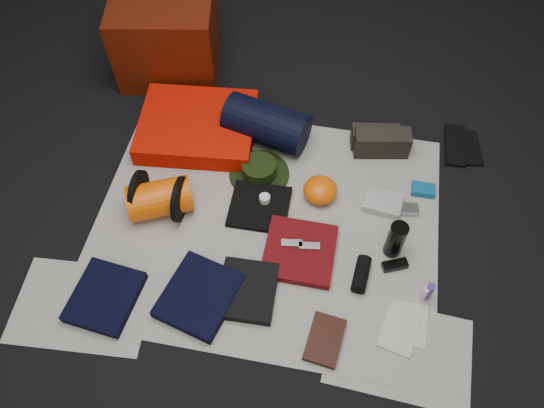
% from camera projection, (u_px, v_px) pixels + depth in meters
% --- Properties ---
extents(floor, '(4.50, 4.50, 0.02)m').
position_uv_depth(floor, '(266.00, 225.00, 2.52)').
color(floor, black).
rests_on(floor, ground).
extents(newspaper_mat, '(1.60, 1.30, 0.01)m').
position_uv_depth(newspaper_mat, '(266.00, 223.00, 2.50)').
color(newspaper_mat, beige).
rests_on(newspaper_mat, floor).
extents(newspaper_sheet_front_left, '(0.61, 0.44, 0.00)m').
position_uv_depth(newspaper_sheet_front_left, '(83.00, 305.00, 2.28)').
color(newspaper_sheet_front_left, beige).
rests_on(newspaper_sheet_front_left, floor).
extents(newspaper_sheet_front_right, '(0.60, 0.43, 0.00)m').
position_uv_depth(newspaper_sheet_front_right, '(399.00, 351.00, 2.17)').
color(newspaper_sheet_front_right, beige).
rests_on(newspaper_sheet_front_right, floor).
extents(red_cabinet, '(0.61, 0.54, 0.45)m').
position_uv_depth(red_cabinet, '(166.00, 37.00, 2.91)').
color(red_cabinet, '#4E1205').
rests_on(red_cabinet, floor).
extents(sleeping_pad, '(0.63, 0.54, 0.11)m').
position_uv_depth(sleeping_pad, '(198.00, 127.00, 2.77)').
color(sleeping_pad, red).
rests_on(sleeping_pad, newspaper_mat).
extents(stuff_sack, '(0.34, 0.28, 0.17)m').
position_uv_depth(stuff_sack, '(160.00, 199.00, 2.47)').
color(stuff_sack, '#EA5303').
rests_on(stuff_sack, newspaper_mat).
extents(sack_strap_left, '(0.02, 0.22, 0.22)m').
position_uv_depth(sack_strap_left, '(139.00, 193.00, 2.47)').
color(sack_strap_left, black).
rests_on(sack_strap_left, newspaper_mat).
extents(sack_strap_right, '(0.03, 0.22, 0.22)m').
position_uv_depth(sack_strap_right, '(180.00, 199.00, 2.45)').
color(sack_strap_right, black).
rests_on(sack_strap_right, newspaper_mat).
extents(navy_duffel, '(0.46, 0.31, 0.22)m').
position_uv_depth(navy_duffel, '(266.00, 124.00, 2.70)').
color(navy_duffel, black).
rests_on(navy_duffel, newspaper_mat).
extents(boonie_brim, '(0.33, 0.33, 0.01)m').
position_uv_depth(boonie_brim, '(259.00, 174.00, 2.66)').
color(boonie_brim, black).
rests_on(boonie_brim, newspaper_mat).
extents(boonie_crown, '(0.17, 0.17, 0.08)m').
position_uv_depth(boonie_crown, '(259.00, 169.00, 2.62)').
color(boonie_crown, black).
rests_on(boonie_crown, boonie_brim).
extents(hiking_boot_left, '(0.25, 0.13, 0.12)m').
position_uv_depth(hiking_boot_left, '(375.00, 137.00, 2.72)').
color(hiking_boot_left, black).
rests_on(hiking_boot_left, newspaper_mat).
extents(hiking_boot_right, '(0.29, 0.15, 0.14)m').
position_uv_depth(hiking_boot_right, '(382.00, 143.00, 2.69)').
color(hiking_boot_right, black).
rests_on(hiking_boot_right, newspaper_mat).
extents(flip_flop_left, '(0.11, 0.28, 0.02)m').
position_uv_depth(flip_flop_left, '(455.00, 145.00, 2.76)').
color(flip_flop_left, black).
rests_on(flip_flop_left, floor).
extents(flip_flop_right, '(0.12, 0.24, 0.01)m').
position_uv_depth(flip_flop_right, '(471.00, 148.00, 2.75)').
color(flip_flop_right, black).
rests_on(flip_flop_right, floor).
extents(trousers_navy_a, '(0.29, 0.33, 0.05)m').
position_uv_depth(trousers_navy_a, '(105.00, 297.00, 2.27)').
color(trousers_navy_a, black).
rests_on(trousers_navy_a, newspaper_mat).
extents(trousers_navy_b, '(0.36, 0.39, 0.05)m').
position_uv_depth(trousers_navy_b, '(199.00, 296.00, 2.27)').
color(trousers_navy_b, black).
rests_on(trousers_navy_b, newspaper_mat).
extents(trousers_charcoal, '(0.25, 0.29, 0.04)m').
position_uv_depth(trousers_charcoal, '(247.00, 290.00, 2.29)').
color(trousers_charcoal, black).
rests_on(trousers_charcoal, newspaper_mat).
extents(black_tshirt, '(0.28, 0.27, 0.03)m').
position_uv_depth(black_tshirt, '(260.00, 207.00, 2.54)').
color(black_tshirt, black).
rests_on(black_tshirt, newspaper_mat).
extents(red_shirt, '(0.32, 0.32, 0.04)m').
position_uv_depth(red_shirt, '(300.00, 251.00, 2.39)').
color(red_shirt, '#5A090D').
rests_on(red_shirt, newspaper_mat).
extents(orange_stuff_sack, '(0.21, 0.21, 0.11)m').
position_uv_depth(orange_stuff_sack, '(320.00, 190.00, 2.54)').
color(orange_stuff_sack, '#EA5303').
rests_on(orange_stuff_sack, newspaper_mat).
extents(first_aid_pouch, '(0.19, 0.15, 0.04)m').
position_uv_depth(first_aid_pouch, '(382.00, 203.00, 2.54)').
color(first_aid_pouch, '#99A198').
rests_on(first_aid_pouch, newspaper_mat).
extents(water_bottle, '(0.09, 0.09, 0.20)m').
position_uv_depth(water_bottle, '(396.00, 240.00, 2.34)').
color(water_bottle, black).
rests_on(water_bottle, newspaper_mat).
extents(speaker, '(0.08, 0.17, 0.06)m').
position_uv_depth(speaker, '(361.00, 274.00, 2.32)').
color(speaker, black).
rests_on(speaker, newspaper_mat).
extents(compact_camera, '(0.10, 0.07, 0.04)m').
position_uv_depth(compact_camera, '(408.00, 209.00, 2.52)').
color(compact_camera, '#AAAAAF').
rests_on(compact_camera, newspaper_mat).
extents(cyan_case, '(0.11, 0.07, 0.04)m').
position_uv_depth(cyan_case, '(423.00, 190.00, 2.59)').
color(cyan_case, '#0D5286').
rests_on(cyan_case, newspaper_mat).
extents(toiletry_purple, '(0.04, 0.04, 0.10)m').
position_uv_depth(toiletry_purple, '(429.00, 291.00, 2.25)').
color(toiletry_purple, '#502780').
rests_on(toiletry_purple, newspaper_mat).
extents(toiletry_clear, '(0.03, 0.03, 0.09)m').
position_uv_depth(toiletry_clear, '(424.00, 293.00, 2.25)').
color(toiletry_clear, silver).
rests_on(toiletry_clear, newspaper_mat).
extents(paperback_book, '(0.16, 0.23, 0.03)m').
position_uv_depth(paperback_book, '(325.00, 340.00, 2.17)').
color(paperback_book, black).
rests_on(paperback_book, newspaper_mat).
extents(map_booklet, '(0.18, 0.23, 0.01)m').
position_uv_depth(map_booklet, '(400.00, 330.00, 2.21)').
color(map_booklet, '#B9B8B0').
rests_on(map_booklet, newspaper_mat).
extents(map_printout, '(0.16, 0.20, 0.01)m').
position_uv_depth(map_printout, '(409.00, 324.00, 2.22)').
color(map_printout, '#B9B8B0').
rests_on(map_printout, newspaper_mat).
extents(sunglasses, '(0.12, 0.09, 0.03)m').
position_uv_depth(sunglasses, '(395.00, 265.00, 2.36)').
color(sunglasses, black).
rests_on(sunglasses, newspaper_mat).
extents(key_cluster, '(0.08, 0.08, 0.01)m').
position_uv_depth(key_cluster, '(94.00, 289.00, 2.31)').
color(key_cluster, '#AAAAAF').
rests_on(key_cluster, newspaper_mat).
extents(tape_roll, '(0.05, 0.05, 0.04)m').
position_uv_depth(tape_roll, '(265.00, 199.00, 2.52)').
color(tape_roll, silver).
rests_on(tape_roll, black_tshirt).
extents(energy_bar_a, '(0.10, 0.05, 0.01)m').
position_uv_depth(energy_bar_a, '(292.00, 243.00, 2.39)').
color(energy_bar_a, '#AAAAAF').
rests_on(energy_bar_a, red_shirt).
extents(energy_bar_b, '(0.10, 0.05, 0.01)m').
position_uv_depth(energy_bar_b, '(309.00, 246.00, 2.38)').
color(energy_bar_b, '#AAAAAF').
rests_on(energy_bar_b, red_shirt).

